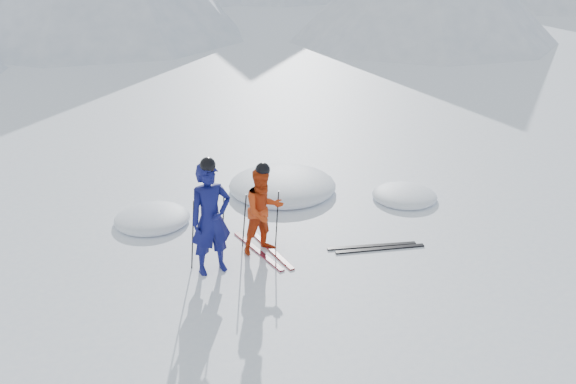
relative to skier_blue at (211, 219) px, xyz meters
name	(u,v)px	position (x,y,z in m)	size (l,w,h in m)	color
ground	(381,244)	(3.20, -0.05, -1.00)	(160.00, 160.00, 0.00)	white
skier_blue	(211,219)	(0.00, 0.00, 0.00)	(0.73, 0.48, 1.99)	#0E1154
skier_red	(264,211)	(1.04, 0.40, -0.18)	(0.79, 0.62, 1.63)	red
pole_blue_left	(193,235)	(-0.30, 0.15, -0.33)	(0.02, 0.02, 1.33)	black
pole_blue_right	(223,228)	(0.25, 0.25, -0.33)	(0.02, 0.02, 1.33)	black
pole_red_left	(244,221)	(0.74, 0.65, -0.45)	(0.02, 0.02, 1.09)	black
pole_red_right	(277,219)	(1.34, 0.55, -0.45)	(0.02, 0.02, 1.09)	black
ski_worn_left	(258,251)	(0.92, 0.40, -0.98)	(0.09, 1.70, 0.03)	black
ski_worn_right	(270,249)	(1.16, 0.40, -0.98)	(0.09, 1.70, 0.03)	black
ski_loose_a	(372,246)	(3.00, -0.08, -0.98)	(0.09, 1.70, 0.03)	black
ski_loose_b	(380,249)	(3.10, -0.23, -0.98)	(0.09, 1.70, 0.03)	black
snow_lumps	(279,196)	(2.02, 2.68, -1.00)	(6.90, 3.20, 0.54)	white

